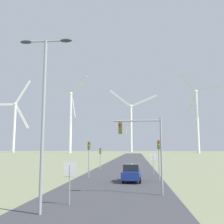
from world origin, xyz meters
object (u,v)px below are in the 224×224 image
object	(u,v)px
traffic_light_post_mid_left	(100,154)
traffic_light_mast_overhead	(144,140)
traffic_light_post_near_left	(89,151)
wind_turbine_left	(71,116)
car_approaching	(132,173)
wind_turbine_far_left	(15,121)
stop_sign_near	(70,175)
stop_sign_far	(153,160)
wind_turbine_center	(131,122)
traffic_light_post_near_right	(159,151)
streetlamp	(44,101)
wind_turbine_right	(197,115)

from	to	relation	value
traffic_light_post_mid_left	traffic_light_mast_overhead	world-z (taller)	traffic_light_mast_overhead
traffic_light_post_near_left	wind_turbine_left	size ratio (longest dim) A/B	0.08
car_approaching	wind_turbine_far_left	bearing A→B (deg)	119.22
car_approaching	wind_turbine_left	world-z (taller)	wind_turbine_left
stop_sign_near	stop_sign_far	distance (m)	18.87
traffic_light_post_mid_left	wind_turbine_left	world-z (taller)	wind_turbine_left
stop_sign_near	wind_turbine_left	size ratio (longest dim) A/B	0.05
stop_sign_near	wind_turbine_center	size ratio (longest dim) A/B	0.05
traffic_light_post_near_right	traffic_light_post_mid_left	bearing A→B (deg)	119.97
stop_sign_near	traffic_light_post_near_left	size ratio (longest dim) A/B	0.62
stop_sign_near	traffic_light_mast_overhead	size ratio (longest dim) A/B	0.45
streetlamp	traffic_light_post_near_left	xyz separation A→B (m)	(-0.52, 17.08, -3.01)
stop_sign_near	traffic_light_mast_overhead	xyz separation A→B (m)	(4.77, 3.94, 2.27)
stop_sign_far	traffic_light_post_mid_left	world-z (taller)	traffic_light_post_mid_left
wind_turbine_center	traffic_light_mast_overhead	bearing A→B (deg)	-88.56
traffic_light_post_near_right	traffic_light_post_near_left	bearing A→B (deg)	162.67
traffic_light_post_near_left	traffic_light_mast_overhead	world-z (taller)	traffic_light_mast_overhead
traffic_light_post_mid_left	wind_turbine_right	bearing A→B (deg)	71.32
stop_sign_far	stop_sign_near	bearing A→B (deg)	-109.41
wind_turbine_far_left	wind_turbine_left	world-z (taller)	wind_turbine_far_left
wind_turbine_right	stop_sign_near	bearing A→B (deg)	-105.33
traffic_light_post_near_left	traffic_light_mast_overhead	bearing A→B (deg)	-59.79
traffic_light_post_near_right	traffic_light_post_mid_left	size ratio (longest dim) A/B	1.25
stop_sign_near	streetlamp	bearing A→B (deg)	-111.89
stop_sign_near	traffic_light_post_near_left	bearing A→B (deg)	95.78
wind_turbine_left	wind_turbine_right	size ratio (longest dim) A/B	0.95
wind_turbine_right	wind_turbine_left	bearing A→B (deg)	-177.63
streetlamp	traffic_light_post_mid_left	world-z (taller)	streetlamp
car_approaching	traffic_light_post_near_left	bearing A→B (deg)	148.12
traffic_light_post_mid_left	wind_turbine_far_left	xyz separation A→B (m)	(-91.94, 158.93, 22.51)
car_approaching	traffic_light_post_mid_left	bearing A→B (deg)	109.69
streetlamp	wind_turbine_left	size ratio (longest dim) A/B	0.18
traffic_light_post_mid_left	traffic_light_post_near_left	bearing A→B (deg)	-88.68
wind_turbine_left	wind_turbine_far_left	bearing A→B (deg)	157.39
traffic_light_mast_overhead	wind_turbine_far_left	distance (m)	207.59
traffic_light_post_mid_left	wind_turbine_right	xyz separation A→B (m)	(47.71, 141.12, 23.69)
traffic_light_post_near_right	traffic_light_mast_overhead	bearing A→B (deg)	-102.07
wind_turbine_right	streetlamp	bearing A→B (deg)	-105.42
wind_turbine_right	wind_turbine_far_left	bearing A→B (deg)	172.73
stop_sign_near	traffic_light_post_mid_left	world-z (taller)	traffic_light_post_mid_left
car_approaching	wind_turbine_center	distance (m)	202.22
traffic_light_post_near_left	traffic_light_post_mid_left	size ratio (longest dim) A/B	1.23
traffic_light_mast_overhead	wind_turbine_left	xyz separation A→B (m)	(-46.95, 160.09, 21.79)
traffic_light_post_near_right	wind_turbine_far_left	xyz separation A→B (m)	(-100.23, 173.31, 21.90)
traffic_light_post_near_left	wind_turbine_left	world-z (taller)	wind_turbine_left
traffic_light_post_near_right	wind_turbine_center	xyz separation A→B (m)	(-7.00, 199.95, 22.80)
streetlamp	traffic_light_mast_overhead	bearing A→B (deg)	47.85
traffic_light_post_near_right	wind_turbine_far_left	size ratio (longest dim) A/B	0.07
wind_turbine_far_left	wind_turbine_left	xyz separation A→B (m)	(51.51, -21.46, 0.86)
streetlamp	stop_sign_near	distance (m)	4.99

